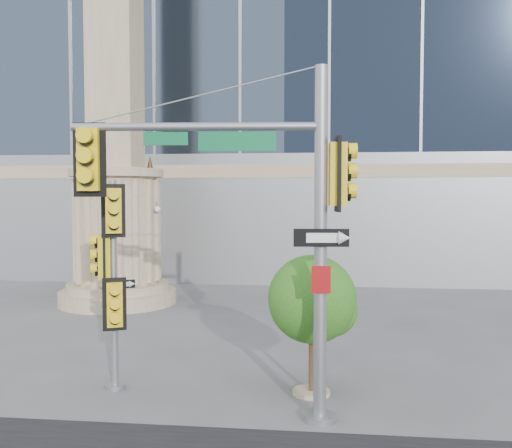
# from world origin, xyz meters

# --- Properties ---
(ground) EXTENTS (120.00, 120.00, 0.00)m
(ground) POSITION_xyz_m (0.00, 0.00, 0.00)
(ground) COLOR #545456
(ground) RESTS_ON ground
(monument) EXTENTS (4.40, 4.40, 16.60)m
(monument) POSITION_xyz_m (-6.00, 9.00, 5.52)
(monument) COLOR tan
(monument) RESTS_ON ground
(main_signal_pole) EXTENTS (5.00, 0.84, 6.44)m
(main_signal_pole) POSITION_xyz_m (0.51, -1.60, 3.99)
(main_signal_pole) COLOR slate
(main_signal_pole) RESTS_ON ground
(secondary_signal_pole) EXTENTS (0.84, 0.60, 4.43)m
(secondary_signal_pole) POSITION_xyz_m (-2.68, -0.38, 2.60)
(secondary_signal_pole) COLOR slate
(secondary_signal_pole) RESTS_ON ground
(street_tree) EXTENTS (1.87, 1.82, 2.91)m
(street_tree) POSITION_xyz_m (1.54, -0.10, 1.91)
(street_tree) COLOR tan
(street_tree) RESTS_ON ground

